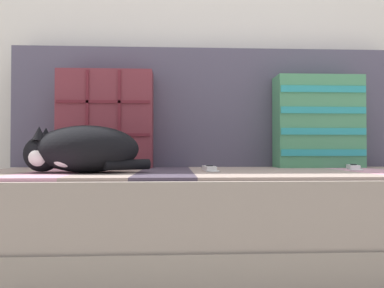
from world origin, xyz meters
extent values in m
plane|color=#A89E8E|center=(0.00, 0.00, 0.00)|extent=(14.00, 14.00, 0.00)
cube|color=gray|center=(0.00, 0.11, 0.07)|extent=(1.85, 0.87, 0.14)
cube|color=gray|center=(0.00, 0.11, 0.24)|extent=(1.82, 0.86, 0.20)
cube|color=gray|center=(-0.77, 0.10, 0.34)|extent=(0.19, 0.77, 0.01)
cube|color=#C6899E|center=(-0.58, 0.10, 0.34)|extent=(0.19, 0.77, 0.01)
cube|color=gray|center=(-0.39, 0.10, 0.34)|extent=(0.19, 0.77, 0.01)
cube|color=#423847|center=(-0.19, 0.10, 0.34)|extent=(0.19, 0.77, 0.01)
cube|color=gray|center=(0.00, 0.10, 0.34)|extent=(0.19, 0.77, 0.01)
cube|color=gray|center=(0.19, 0.10, 0.34)|extent=(0.19, 0.77, 0.01)
cube|color=gray|center=(0.39, 0.10, 0.34)|extent=(0.19, 0.77, 0.01)
cube|color=#C6899E|center=(0.58, 0.10, 0.34)|extent=(0.19, 0.77, 0.01)
cube|color=#514C60|center=(0.00, 0.48, 0.63)|extent=(1.82, 0.14, 0.56)
cube|color=brown|center=(-0.46, 0.34, 0.56)|extent=(0.41, 0.13, 0.43)
cube|color=maroon|center=(-0.46, 0.27, 0.49)|extent=(0.39, 0.01, 0.01)
cube|color=maroon|center=(-0.53, 0.27, 0.56)|extent=(0.01, 0.01, 0.41)
cube|color=maroon|center=(-0.46, 0.27, 0.63)|extent=(0.39, 0.01, 0.01)
cube|color=maroon|center=(-0.40, 0.27, 0.56)|extent=(0.01, 0.01, 0.41)
cube|color=#4C9366|center=(0.49, 0.34, 0.55)|extent=(0.39, 0.13, 0.41)
cube|color=teal|center=(0.49, 0.27, 0.42)|extent=(0.38, 0.01, 0.03)
cube|color=teal|center=(0.49, 0.27, 0.51)|extent=(0.38, 0.01, 0.03)
cube|color=teal|center=(0.49, 0.27, 0.60)|extent=(0.38, 0.01, 0.03)
cube|color=teal|center=(0.49, 0.27, 0.69)|extent=(0.38, 0.01, 0.03)
ellipsoid|color=black|center=(-0.46, -0.03, 0.43)|extent=(0.36, 0.22, 0.16)
sphere|color=black|center=(-0.61, -0.04, 0.41)|extent=(0.12, 0.12, 0.12)
sphere|color=white|center=(-0.61, -0.07, 0.40)|extent=(0.07, 0.07, 0.07)
ellipsoid|color=white|center=(-0.51, -0.09, 0.41)|extent=(0.11, 0.05, 0.07)
cylinder|color=black|center=(-0.32, -0.06, 0.38)|extent=(0.16, 0.11, 0.04)
cone|color=black|center=(-0.61, -0.07, 0.48)|extent=(0.05, 0.05, 0.05)
cone|color=black|center=(-0.61, 0.00, 0.48)|extent=(0.05, 0.05, 0.05)
cube|color=white|center=(-0.03, 0.08, 0.36)|extent=(0.04, 0.14, 0.02)
cube|color=black|center=(-0.03, 0.07, 0.37)|extent=(0.02, 0.05, 0.00)
cube|color=black|center=(-0.03, 0.14, 0.36)|extent=(0.03, 0.01, 0.02)
torus|color=silver|center=(-0.03, -0.02, 0.35)|extent=(0.05, 0.05, 0.01)
cube|color=white|center=(0.57, 0.16, 0.36)|extent=(0.08, 0.15, 0.02)
cube|color=black|center=(0.56, 0.15, 0.37)|extent=(0.04, 0.06, 0.00)
cube|color=black|center=(0.59, 0.23, 0.36)|extent=(0.03, 0.02, 0.02)
torus|color=silver|center=(0.53, 0.07, 0.35)|extent=(0.06, 0.06, 0.01)
camera|label=1|loc=(-0.16, -1.33, 0.42)|focal=35.00mm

